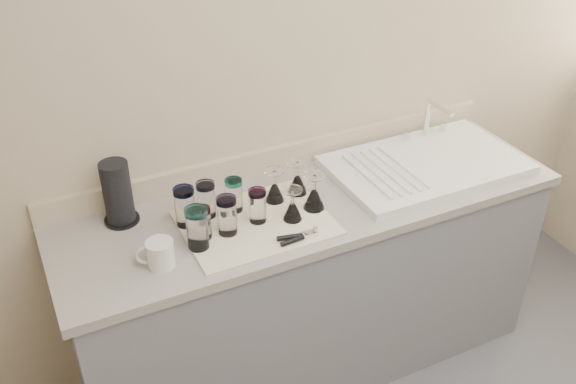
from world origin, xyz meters
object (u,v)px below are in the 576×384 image
tumbler_magenta (203,223)px  tumbler_cyan (206,199)px  tumbler_blue (227,215)px  tumbler_extra (197,228)px  tumbler_teal (185,206)px  goblet_back_right (297,182)px  goblet_front_left (293,209)px  goblet_front_right (314,197)px  tumbler_lavender (257,206)px  can_opener (298,237)px  goblet_back_left (275,190)px  tumbler_purple (234,195)px  sink_unit (426,164)px  paper_towel_roll (118,193)px  white_mug (159,254)px

tumbler_magenta → tumbler_cyan: bearing=64.6°
tumbler_blue → tumbler_extra: 0.13m
tumbler_teal → goblet_back_right: bearing=1.5°
goblet_front_left → goblet_front_right: bearing=15.9°
tumbler_cyan → tumbler_blue: (0.03, -0.14, 0.00)m
tumbler_lavender → can_opener: size_ratio=0.88×
goblet_back_left → tumbler_purple: bearing=177.5°
tumbler_purple → goblet_back_right: 0.27m
sink_unit → goblet_front_left: 0.70m
tumbler_extra → paper_towel_roll: (-0.20, 0.29, 0.03)m
tumbler_lavender → goblet_front_right: goblet_front_right is taller
tumbler_purple → goblet_front_right: (0.28, -0.12, -0.02)m
goblet_back_left → paper_towel_roll: size_ratio=0.54×
tumbler_cyan → paper_towel_roll: bearing=158.2°
goblet_back_left → can_opener: (-0.03, -0.27, -0.04)m
sink_unit → can_opener: 0.76m
tumbler_extra → goblet_front_left: 0.38m
goblet_back_right → tumbler_lavender: bearing=-153.5°
tumbler_magenta → tumbler_extra: size_ratio=0.78×
goblet_back_right → can_opener: bearing=-116.1°
paper_towel_roll → tumbler_lavender: bearing=-27.3°
goblet_front_left → tumbler_cyan: bearing=149.8°
tumbler_lavender → goblet_front_left: tumbler_lavender is taller
can_opener → paper_towel_roll: paper_towel_roll is taller
sink_unit → can_opener: bearing=-162.8°
tumbler_extra → white_mug: size_ratio=1.12×
sink_unit → tumbler_cyan: sink_unit is taller
tumbler_blue → goblet_front_right: (0.36, 0.00, -0.02)m
white_mug → sink_unit: bearing=6.5°
goblet_front_right → tumbler_magenta: bearing=179.1°
can_opener → tumbler_magenta: bearing=151.8°
tumbler_blue → goblet_back_left: 0.27m
tumbler_magenta → tumbler_blue: tumbler_blue is taller
tumbler_magenta → can_opener: size_ratio=0.83×
tumbler_lavender → goblet_back_right: size_ratio=0.94×
tumbler_magenta → can_opener: (0.30, -0.16, -0.05)m
sink_unit → tumbler_blue: bearing=-175.6°
tumbler_blue → tumbler_lavender: tumbler_blue is taller
tumbler_magenta → white_mug: (-0.19, -0.08, -0.02)m
sink_unit → tumbler_blue: size_ratio=5.50×
sink_unit → goblet_front_right: (-0.58, -0.07, 0.04)m
tumbler_blue → can_opener: 0.27m
goblet_back_left → paper_towel_roll: 0.60m
sink_unit → white_mug: sink_unit is taller
goblet_front_left → paper_towel_roll: paper_towel_roll is taller
tumbler_lavender → can_opener: bearing=-63.7°
can_opener → tumbler_purple: bearing=115.9°
paper_towel_roll → sink_unit: bearing=-8.2°
tumbler_blue → goblet_front_right: goblet_front_right is taller
tumbler_extra → goblet_front_left: (0.38, 0.01, -0.04)m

